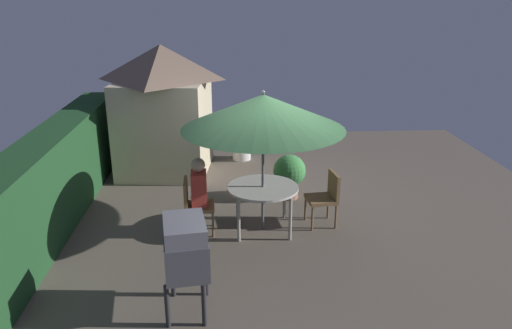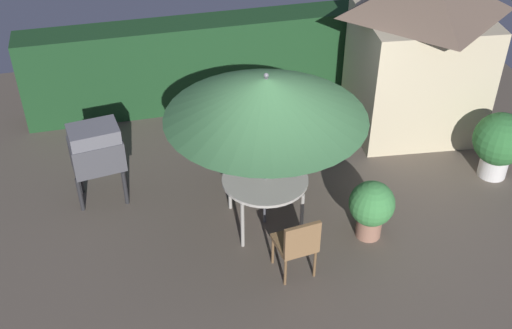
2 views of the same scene
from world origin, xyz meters
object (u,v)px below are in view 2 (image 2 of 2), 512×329
at_px(patio_table, 265,182).
at_px(potted_plant_by_grill, 371,207).
at_px(patio_umbrella, 266,98).
at_px(person_in_red, 245,135).
at_px(chair_near_shed, 244,147).
at_px(chair_far_side, 298,243).
at_px(bbq_grill, 96,149).
at_px(potted_plant_by_shed, 500,142).
at_px(garden_shed, 420,50).

xyz_separation_m(patio_table, potted_plant_by_grill, (1.28, -0.59, -0.19)).
bearing_deg(patio_table, potted_plant_by_grill, -24.73).
distance_m(patio_table, potted_plant_by_grill, 1.43).
relative_size(patio_umbrella, person_in_red, 2.00).
bearing_deg(chair_near_shed, patio_table, -87.70).
bearing_deg(person_in_red, chair_far_side, -85.14).
xyz_separation_m(patio_umbrella, bbq_grill, (-2.12, 1.06, -1.12)).
bearing_deg(potted_plant_by_shed, chair_far_side, -159.75).
height_order(patio_table, bbq_grill, bbq_grill).
height_order(garden_shed, patio_umbrella, garden_shed).
bearing_deg(patio_table, potted_plant_by_shed, 3.60).
height_order(patio_umbrella, chair_far_side, patio_umbrella).
relative_size(garden_shed, bbq_grill, 2.24).
height_order(garden_shed, chair_near_shed, garden_shed).
bearing_deg(garden_shed, person_in_red, -164.03).
bearing_deg(garden_shed, chair_near_shed, -165.55).
bearing_deg(person_in_red, patio_umbrella, -87.70).
relative_size(potted_plant_by_shed, potted_plant_by_grill, 1.24).
bearing_deg(patio_table, garden_shed, 32.08).
bearing_deg(chair_far_side, garden_shed, 45.71).
height_order(patio_umbrella, chair_near_shed, patio_umbrella).
distance_m(patio_umbrella, bbq_grill, 2.62).
bearing_deg(person_in_red, potted_plant_by_grill, -50.41).
bearing_deg(bbq_grill, potted_plant_by_shed, -8.28).
relative_size(bbq_grill, chair_near_shed, 1.33).
xyz_separation_m(patio_table, patio_umbrella, (0.00, -0.00, 1.28)).
bearing_deg(potted_plant_by_grill, chair_far_side, -157.95).
relative_size(bbq_grill, person_in_red, 0.95).
height_order(garden_shed, chair_far_side, garden_shed).
bearing_deg(person_in_red, chair_near_shed, 92.30).
bearing_deg(patio_umbrella, potted_plant_by_shed, 3.60).
xyz_separation_m(patio_umbrella, potted_plant_by_grill, (1.28, -0.59, -1.48)).
xyz_separation_m(chair_near_shed, potted_plant_by_shed, (3.66, -0.87, 0.08)).
xyz_separation_m(potted_plant_by_shed, potted_plant_by_grill, (-2.33, -0.82, -0.11)).
relative_size(patio_table, chair_far_side, 1.27).
bearing_deg(bbq_grill, person_in_red, -1.44).
bearing_deg(person_in_red, potted_plant_by_shed, -12.09).
bearing_deg(patio_umbrella, bbq_grill, 153.42).
distance_m(garden_shed, patio_table, 3.60).
height_order(patio_table, person_in_red, person_in_red).
bearing_deg(bbq_grill, patio_umbrella, -26.58).
bearing_deg(bbq_grill, garden_shed, 9.07).
xyz_separation_m(garden_shed, bbq_grill, (-5.12, -0.82, -0.52)).
height_order(patio_umbrella, bbq_grill, patio_umbrella).
relative_size(patio_umbrella, chair_far_side, 2.80).
height_order(chair_near_shed, chair_far_side, same).
relative_size(garden_shed, person_in_red, 2.13).
height_order(chair_far_side, person_in_red, person_in_red).
bearing_deg(chair_near_shed, potted_plant_by_grill, -51.80).
relative_size(bbq_grill, chair_far_side, 1.33).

